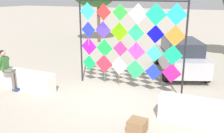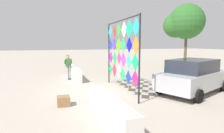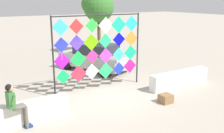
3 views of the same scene
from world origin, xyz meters
TOP-DOWN VIEW (x-y plane):
  - ground at (0.00, 0.00)m, footprint 120.00×120.00m
  - plaza_ledge_left at (-3.87, -0.39)m, footprint 3.54×0.47m
  - plaza_ledge_right at (3.87, -0.39)m, footprint 3.54×0.47m
  - kite_display_rack at (0.32, 1.37)m, footprint 4.45×0.23m
  - seated_vendor at (-4.01, -0.73)m, footprint 0.75×0.54m
  - parked_car at (1.80, 4.56)m, footprint 3.31×4.60m
  - cardboard_box_large at (1.79, -1.59)m, footprint 0.50×0.49m
  - tree_broadleaf at (-5.81, 10.16)m, footprint 3.40×3.43m

SIDE VIEW (x-z plane):
  - ground at x=0.00m, z-range 0.00..0.00m
  - cardboard_box_large at x=1.79m, z-range 0.00..0.37m
  - plaza_ledge_left at x=-3.87m, z-range 0.00..0.78m
  - plaza_ledge_right at x=3.87m, z-range 0.00..0.78m
  - parked_car at x=1.80m, z-range 0.01..1.65m
  - seated_vendor at x=-4.01m, z-range 0.16..1.78m
  - kite_display_rack at x=0.32m, z-range 0.31..3.86m
  - tree_broadleaf at x=-5.81m, z-range 1.33..7.28m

